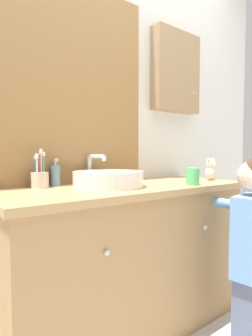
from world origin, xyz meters
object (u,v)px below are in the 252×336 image
at_px(toothbrush_holder, 40,179).
at_px(sink_basin, 108,178).
at_px(drinking_cup, 193,177).
at_px(child_figure, 251,245).
at_px(soap_dispenser, 55,175).
at_px(teddy_bear, 211,170).

bearing_deg(toothbrush_holder, sink_basin, -28.70).
bearing_deg(sink_basin, drinking_cup, -26.57).
bearing_deg(drinking_cup, sink_basin, 153.43).
bearing_deg(sink_basin, child_figure, -44.62).
relative_size(sink_basin, drinking_cup, 4.48).
relative_size(sink_basin, child_figure, 0.44).
bearing_deg(soap_dispenser, child_figure, -44.13).
distance_m(sink_basin, toothbrush_holder, 0.35).
distance_m(sink_basin, child_figure, 0.79).
height_order(sink_basin, child_figure, sink_basin).
bearing_deg(toothbrush_holder, child_figure, -39.43).
relative_size(toothbrush_holder, soap_dispenser, 1.34).
distance_m(sink_basin, teddy_bear, 0.74).
relative_size(toothbrush_holder, drinking_cup, 2.10).
xyz_separation_m(soap_dispenser, teddy_bear, (0.95, -0.30, 0.01)).
xyz_separation_m(sink_basin, teddy_bear, (0.74, -0.10, 0.02)).
bearing_deg(sink_basin, teddy_bear, -7.77).
distance_m(teddy_bear, drinking_cup, 0.33).
bearing_deg(drinking_cup, toothbrush_holder, 152.53).
xyz_separation_m(child_figure, drinking_cup, (-0.09, 0.29, 0.32)).
relative_size(toothbrush_holder, teddy_bear, 1.37).
height_order(child_figure, drinking_cup, child_figure).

